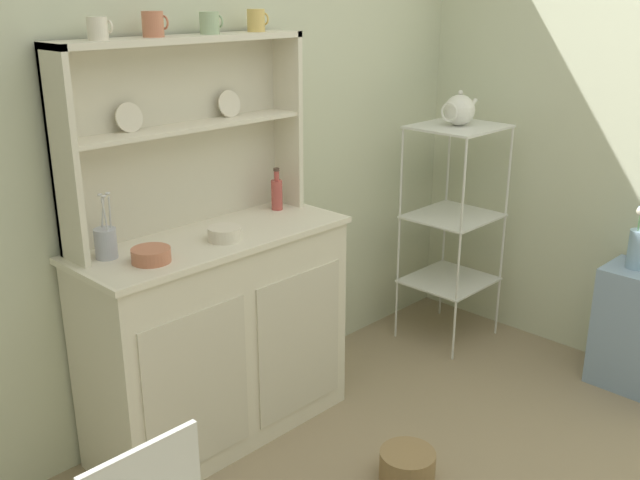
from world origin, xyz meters
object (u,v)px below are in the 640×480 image
object	(u,v)px
cup_cream_0	(98,28)
jam_bottle	(277,193)
bakers_rack	(453,208)
hutch_shelf_unit	(182,120)
bowl_mixing_large	(151,255)
hutch_cabinet	(218,335)
porcelain_teapot	(459,110)
floor_basket	(407,466)
flower_vase	(638,246)
utensil_jar	(106,242)

from	to	relation	value
cup_cream_0	jam_bottle	distance (m)	1.05
bakers_rack	jam_bottle	distance (m)	1.08
cup_cream_0	jam_bottle	size ratio (longest dim) A/B	0.45
hutch_shelf_unit	bowl_mixing_large	distance (m)	0.58
hutch_cabinet	porcelain_teapot	xyz separation A→B (m)	(1.44, -0.15, 0.79)
hutch_cabinet	hutch_shelf_unit	size ratio (longest dim) A/B	1.07
jam_bottle	porcelain_teapot	size ratio (longest dim) A/B	0.76
bakers_rack	floor_basket	size ratio (longest dim) A/B	5.34
hutch_cabinet	bowl_mixing_large	size ratio (longest dim) A/B	8.10
floor_basket	bowl_mixing_large	size ratio (longest dim) A/B	1.56
hutch_cabinet	flower_vase	size ratio (longest dim) A/B	3.82
porcelain_teapot	cup_cream_0	bearing A→B (deg)	171.22
hutch_cabinet	floor_basket	size ratio (longest dim) A/B	5.20
bakers_rack	bowl_mixing_large	distance (m)	1.79
utensil_jar	bowl_mixing_large	bearing A→B (deg)	-59.70
bakers_rack	bowl_mixing_large	world-z (taller)	bakers_rack
hutch_cabinet	utensil_jar	world-z (taller)	utensil_jar
utensil_jar	hutch_cabinet	bearing A→B (deg)	-10.46
bakers_rack	flower_vase	world-z (taller)	bakers_rack
hutch_cabinet	floor_basket	distance (m)	0.92
hutch_shelf_unit	hutch_cabinet	bearing A→B (deg)	-90.00
flower_vase	hutch_cabinet	bearing A→B (deg)	147.37
bakers_rack	floor_basket	xyz separation A→B (m)	(-1.15, -0.62, -0.68)
hutch_shelf_unit	utensil_jar	world-z (taller)	hutch_shelf_unit
utensil_jar	flower_vase	xyz separation A→B (m)	(2.05, -1.12, -0.26)
hutch_cabinet	bakers_rack	xyz separation A→B (m)	(1.45, -0.15, 0.28)
bakers_rack	flower_vase	bearing A→B (deg)	-78.18
bowl_mixing_large	jam_bottle	world-z (taller)	jam_bottle
hutch_cabinet	porcelain_teapot	world-z (taller)	porcelain_teapot
hutch_cabinet	bowl_mixing_large	bearing A→B (deg)	-167.57
hutch_shelf_unit	flower_vase	world-z (taller)	hutch_shelf_unit
bakers_rack	utensil_jar	bearing A→B (deg)	172.92
hutch_cabinet	porcelain_teapot	bearing A→B (deg)	-6.09
bowl_mixing_large	flower_vase	bearing A→B (deg)	-26.32
bowl_mixing_large	jam_bottle	bearing A→B (deg)	11.95
hutch_cabinet	floor_basket	world-z (taller)	hutch_cabinet
cup_cream_0	floor_basket	bearing A→B (deg)	-54.23
floor_basket	utensil_jar	world-z (taller)	utensil_jar
hutch_cabinet	bowl_mixing_large	distance (m)	0.57
floor_basket	bowl_mixing_large	distance (m)	1.28
jam_bottle	flower_vase	bearing A→B (deg)	-43.06
hutch_shelf_unit	flower_vase	xyz separation A→B (m)	(1.63, -1.21, -0.64)
cup_cream_0	flower_vase	bearing A→B (deg)	-30.55
hutch_cabinet	bakers_rack	bearing A→B (deg)	-6.08
bakers_rack	flower_vase	xyz separation A→B (m)	(0.19, -0.89, -0.04)
jam_bottle	hutch_cabinet	bearing A→B (deg)	-168.42
bakers_rack	jam_bottle	bearing A→B (deg)	166.80
bakers_rack	cup_cream_0	distance (m)	2.05
jam_bottle	flower_vase	xyz separation A→B (m)	(1.21, -1.13, -0.27)
jam_bottle	utensil_jar	world-z (taller)	utensil_jar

